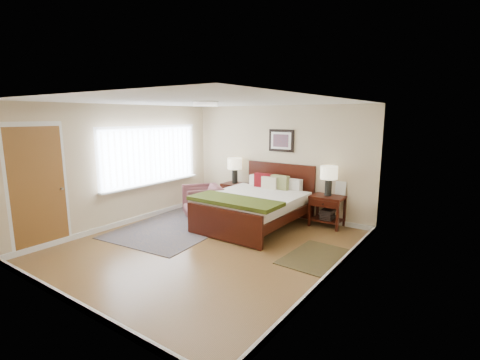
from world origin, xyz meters
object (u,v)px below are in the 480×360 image
at_px(rug_persian, 177,227).
at_px(bed, 255,200).
at_px(nightstand_right, 327,208).
at_px(lamp_right, 329,175).
at_px(armchair, 202,202).
at_px(nightstand_left, 234,188).
at_px(lamp_left, 235,166).

bearing_deg(rug_persian, bed, 31.79).
bearing_deg(bed, rug_persian, -142.57).
xyz_separation_m(bed, nightstand_right, (1.22, 0.84, -0.16)).
height_order(lamp_right, armchair, lamp_right).
xyz_separation_m(nightstand_left, nightstand_right, (2.37, 0.01, -0.13)).
distance_m(bed, nightstand_left, 1.42).
height_order(bed, armchair, bed).
relative_size(armchair, rug_persian, 0.31).
relative_size(nightstand_left, rug_persian, 0.24).
xyz_separation_m(nightstand_right, armchair, (-2.53, -1.02, -0.02)).
xyz_separation_m(nightstand_left, armchair, (-0.16, -1.01, -0.15)).
bearing_deg(armchair, bed, 44.14).
xyz_separation_m(bed, nightstand_left, (-1.15, 0.83, -0.03)).
relative_size(nightstand_left, armchair, 0.79).
distance_m(nightstand_right, lamp_left, 2.47).
relative_size(lamp_left, armchair, 0.75).
relative_size(nightstand_right, lamp_left, 1.07).
height_order(bed, lamp_right, lamp_right).
height_order(bed, rug_persian, bed).
height_order(bed, lamp_left, lamp_left).
bearing_deg(lamp_left, nightstand_right, -0.31).
bearing_deg(nightstand_right, lamp_left, 179.69).
relative_size(bed, armchair, 2.71).
relative_size(nightstand_left, nightstand_right, 0.99).
distance_m(nightstand_left, lamp_right, 2.44).
height_order(bed, nightstand_left, bed).
relative_size(bed, lamp_right, 3.62).
xyz_separation_m(lamp_left, lamp_right, (2.37, 0.00, 0.00)).
xyz_separation_m(nightstand_right, lamp_left, (-2.37, 0.01, 0.69)).
bearing_deg(bed, armchair, -172.47).
bearing_deg(nightstand_left, nightstand_right, 0.22).
bearing_deg(lamp_left, nightstand_left, -90.00).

